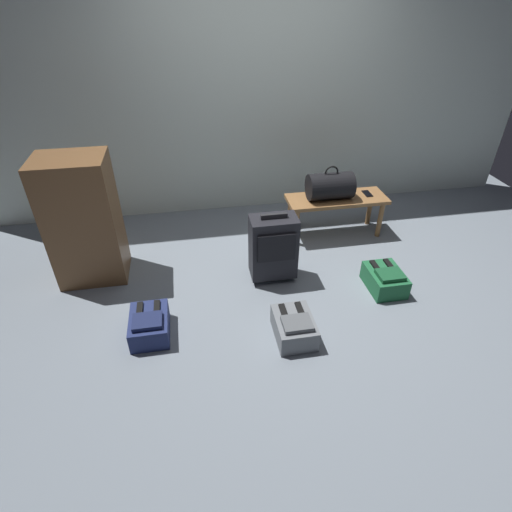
{
  "coord_description": "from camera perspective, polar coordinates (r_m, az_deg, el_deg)",
  "views": [
    {
      "loc": [
        -0.78,
        -2.69,
        2.22
      ],
      "look_at": [
        -0.27,
        0.13,
        0.25
      ],
      "focal_mm": 28.44,
      "sensor_mm": 36.0,
      "label": 1
    }
  ],
  "objects": [
    {
      "name": "side_cabinet",
      "position": [
        3.69,
        -23.1,
        4.58
      ],
      "size": [
        0.56,
        0.44,
        1.1
      ],
      "color": "brown",
      "rests_on": "ground"
    },
    {
      "name": "ground_plane",
      "position": [
        3.58,
        4.73,
        -4.06
      ],
      "size": [
        6.6,
        6.6,
        0.0
      ],
      "primitive_type": "plane",
      "color": "slate"
    },
    {
      "name": "backpack_navy",
      "position": [
        3.16,
        -14.74,
        -9.35
      ],
      "size": [
        0.28,
        0.38,
        0.21
      ],
      "color": "navy",
      "rests_on": "ground"
    },
    {
      "name": "backpack_green",
      "position": [
        3.65,
        17.67,
        -3.14
      ],
      "size": [
        0.28,
        0.38,
        0.21
      ],
      "color": "#1E6038",
      "rests_on": "ground"
    },
    {
      "name": "back_wall",
      "position": [
        4.44,
        0.16,
        23.81
      ],
      "size": [
        6.0,
        0.1,
        2.8
      ],
      "primitive_type": "cube",
      "color": "silver",
      "rests_on": "ground"
    },
    {
      "name": "duffel_bag_black",
      "position": [
        4.08,
        10.38,
        9.67
      ],
      "size": [
        0.44,
        0.26,
        0.34
      ],
      "color": "black",
      "rests_on": "bench"
    },
    {
      "name": "suitcase_upright_charcoal",
      "position": [
        3.46,
        2.44,
        1.33
      ],
      "size": [
        0.39,
        0.26,
        0.65
      ],
      "color": "black",
      "rests_on": "ground"
    },
    {
      "name": "backpack_grey",
      "position": [
        3.05,
        5.39,
        -9.91
      ],
      "size": [
        0.28,
        0.38,
        0.21
      ],
      "color": "slate",
      "rests_on": "ground"
    },
    {
      "name": "bench",
      "position": [
        4.19,
        11.22,
        7.28
      ],
      "size": [
        1.0,
        0.36,
        0.42
      ],
      "color": "olive",
      "rests_on": "ground"
    },
    {
      "name": "cell_phone",
      "position": [
        4.3,
        15.38,
        8.47
      ],
      "size": [
        0.07,
        0.14,
        0.01
      ],
      "color": "black",
      "rests_on": "bench"
    }
  ]
}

